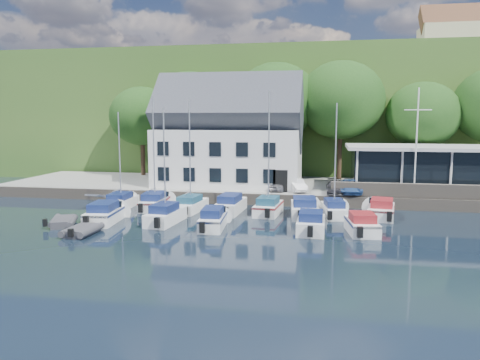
{
  "coord_description": "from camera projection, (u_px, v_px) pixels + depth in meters",
  "views": [
    {
      "loc": [
        2.4,
        -29.15,
        7.7
      ],
      "look_at": [
        -4.55,
        9.0,
        2.48
      ],
      "focal_mm": 35.0,
      "sensor_mm": 36.0,
      "label": 1
    }
  ],
  "objects": [
    {
      "name": "tree_4",
      "position": [
        422.0,
        132.0,
        48.65
      ],
      "size": [
        7.57,
        7.57,
        10.35
      ],
      "primitive_type": null,
      "color": "#10340F",
      "rests_on": "quay"
    },
    {
      "name": "car_white",
      "position": [
        296.0,
        185.0,
        42.55
      ],
      "size": [
        2.27,
        3.62,
        1.12
      ],
      "primitive_type": "imported",
      "rotation": [
        0.0,
        0.0,
        0.34
      ],
      "color": "silver",
      "rests_on": "quay"
    },
    {
      "name": "tree_0",
      "position": [
        142.0,
        131.0,
        53.94
      ],
      "size": [
        7.45,
        7.45,
        10.18
      ],
      "primitive_type": null,
      "color": "#10340F",
      "rests_on": "quay"
    },
    {
      "name": "boat_r1_0",
      "position": [
        120.0,
        160.0,
        39.38
      ],
      "size": [
        2.08,
        6.24,
        8.23
      ],
      "primitive_type": null,
      "rotation": [
        0.0,
        0.0,
        0.04
      ],
      "color": "white",
      "rests_on": "ground"
    },
    {
      "name": "boat_r2_1",
      "position": [
        164.0,
        160.0,
        33.55
      ],
      "size": [
        2.38,
        6.22,
        9.27
      ],
      "primitive_type": null,
      "rotation": [
        0.0,
        0.0,
        -0.09
      ],
      "color": "white",
      "rests_on": "ground"
    },
    {
      "name": "club_pavilion",
      "position": [
        419.0,
        168.0,
        43.11
      ],
      "size": [
        13.2,
        7.2,
        4.1
      ],
      "primitive_type": null,
      "color": "black",
      "rests_on": "quay"
    },
    {
      "name": "boat_r1_5",
      "position": [
        305.0,
        207.0,
        36.47
      ],
      "size": [
        2.76,
        6.6,
        1.55
      ],
      "primitive_type": null,
      "rotation": [
        0.0,
        0.0,
        0.08
      ],
      "color": "white",
      "rests_on": "ground"
    },
    {
      "name": "tree_2",
      "position": [
        276.0,
        121.0,
        51.36
      ],
      "size": [
        9.24,
        9.24,
        12.63
      ],
      "primitive_type": null,
      "color": "#10340F",
      "rests_on": "quay"
    },
    {
      "name": "boat_r1_6",
      "position": [
        335.0,
        164.0,
        36.19
      ],
      "size": [
        2.64,
        6.23,
        8.22
      ],
      "primitive_type": null,
      "rotation": [
        0.0,
        0.0,
        0.15
      ],
      "color": "white",
      "rests_on": "ground"
    },
    {
      "name": "hillside",
      "position": [
        313.0,
        116.0,
        89.26
      ],
      "size": [
        160.0,
        75.0,
        16.0
      ],
      "primitive_type": "cube",
      "color": "#315921",
      "rests_on": "ground"
    },
    {
      "name": "boat_r1_7",
      "position": [
        381.0,
        208.0,
        35.97
      ],
      "size": [
        2.88,
        6.05,
        1.51
      ],
      "primitive_type": null,
      "rotation": [
        0.0,
        0.0,
        -0.15
      ],
      "color": "white",
      "rests_on": "ground"
    },
    {
      "name": "car_blue",
      "position": [
        350.0,
        186.0,
        41.29
      ],
      "size": [
        1.57,
        3.87,
        1.32
      ],
      "primitive_type": "imported",
      "rotation": [
        0.0,
        0.0,
        0.01
      ],
      "color": "#2D518C",
      "rests_on": "quay"
    },
    {
      "name": "tree_1",
      "position": [
        190.0,
        124.0,
        53.07
      ],
      "size": [
        8.64,
        8.64,
        11.81
      ],
      "primitive_type": null,
      "color": "#10340F",
      "rests_on": "quay"
    },
    {
      "name": "seawall",
      "position": [
        442.0,
        191.0,
        38.64
      ],
      "size": [
        18.0,
        0.5,
        1.2
      ],
      "primitive_type": "cube",
      "color": "#675E52",
      "rests_on": "quay"
    },
    {
      "name": "harbor_building",
      "position": [
        229.0,
        141.0,
        46.49
      ],
      "size": [
        14.4,
        8.2,
        8.7
      ],
      "primitive_type": null,
      "color": "silver",
      "rests_on": "quay"
    },
    {
      "name": "ground",
      "position": [
        285.0,
        239.0,
        29.87
      ],
      "size": [
        180.0,
        180.0,
        0.0
      ],
      "primitive_type": "plane",
      "color": "black",
      "rests_on": "ground"
    },
    {
      "name": "boat_r2_0",
      "position": [
        105.0,
        212.0,
        34.51
      ],
      "size": [
        2.74,
        6.4,
        1.52
      ],
      "primitive_type": null,
      "rotation": [
        0.0,
        0.0,
        0.1
      ],
      "color": "white",
      "rests_on": "ground"
    },
    {
      "name": "boat_r2_2",
      "position": [
        213.0,
        217.0,
        32.72
      ],
      "size": [
        2.19,
        6.21,
        1.48
      ],
      "primitive_type": null,
      "rotation": [
        0.0,
        0.0,
        0.08
      ],
      "color": "white",
      "rests_on": "ground"
    },
    {
      "name": "car_dgrey",
      "position": [
        335.0,
        187.0,
        41.35
      ],
      "size": [
        1.62,
        3.87,
        1.12
      ],
      "primitive_type": "imported",
      "rotation": [
        0.0,
        0.0,
        0.02
      ],
      "color": "#2E2F33",
      "rests_on": "quay"
    },
    {
      "name": "flagpole",
      "position": [
        416.0,
        143.0,
        39.25
      ],
      "size": [
        2.19,
        0.2,
        9.13
      ],
      "primitive_type": null,
      "color": "silver",
      "rests_on": "quay"
    },
    {
      "name": "boat_r2_4",
      "position": [
        362.0,
        223.0,
        31.15
      ],
      "size": [
        2.62,
        5.31,
        1.43
      ],
      "primitive_type": null,
      "rotation": [
        0.0,
        0.0,
        0.13
      ],
      "color": "white",
      "rests_on": "ground"
    },
    {
      "name": "quay",
      "position": [
        300.0,
        190.0,
        46.87
      ],
      "size": [
        60.0,
        13.0,
        1.0
      ],
      "primitive_type": "cube",
      "color": "gray",
      "rests_on": "ground"
    },
    {
      "name": "dinghy_0",
      "position": [
        63.0,
        220.0,
        33.49
      ],
      "size": [
        2.96,
        3.63,
        0.73
      ],
      "primitive_type": null,
      "rotation": [
        0.0,
        0.0,
        0.4
      ],
      "color": "#36363B",
      "rests_on": "ground"
    },
    {
      "name": "boat_r1_3",
      "position": [
        231.0,
        203.0,
        38.0
      ],
      "size": [
        2.27,
        6.76,
        1.53
      ],
      "primitive_type": null,
      "rotation": [
        0.0,
        0.0,
        -0.06
      ],
      "color": "white",
      "rests_on": "ground"
    },
    {
      "name": "gangway",
      "position": [
        108.0,
        204.0,
        41.58
      ],
      "size": [
        1.2,
        6.0,
        1.4
      ],
      "primitive_type": null,
      "color": "silver",
      "rests_on": "ground"
    },
    {
      "name": "dinghy_1",
      "position": [
        82.0,
        229.0,
        30.87
      ],
      "size": [
        1.89,
        3.09,
        0.71
      ],
      "primitive_type": null,
      "rotation": [
        0.0,
        0.0,
        -0.02
      ],
      "color": "#36363B",
      "rests_on": "ground"
    },
    {
      "name": "field_patch",
      "position": [
        355.0,
        75.0,
        94.55
      ],
      "size": [
        50.0,
        30.0,
        0.3
      ],
      "primitive_type": "cube",
      "color": "brown",
      "rests_on": "hillside"
    },
    {
      "name": "car_silver",
      "position": [
        278.0,
        184.0,
        43.03
      ],
      "size": [
        1.6,
        3.39,
        1.12
      ],
      "primitive_type": "imported",
      "rotation": [
        0.0,
        0.0,
        -0.08
      ],
      "color": "#A8A7AC",
      "rests_on": "quay"
    },
    {
      "name": "boat_r1_4",
      "position": [
        269.0,
        159.0,
        36.76
      ],
      "size": [
        2.42,
        5.83,
        8.81
      ],
      "primitive_type": null,
      "rotation": [
        0.0,
        0.0,
        -0.09
      ],
      "color": "white",
      "rests_on": "ground"
    },
    {
      "name": "boat_r1_1",
      "position": [
        154.0,
        157.0,
        38.89
      ],
      "size": [
        2.84,
        6.62,
        8.89
      ],
      "primitive_type": null,
      "rotation": [
        0.0,
        0.0,
        0.12
      ],
      "color": "white",
      "rests_on": "ground"
    },
    {
      "name": "boat_r2_3",
      "position": [
        311.0,
        221.0,
        31.5
      ],
      "size": [
        2.02,
        5.47,
        1.47
      ],
      "primitive_type": null,
      "rotation": [
        0.0,
        0.0,
        -0.01
      ],
      "color": "white",
      "rests_on": "ground"
    },
    {
      "name": "farmhouse",
      "position": [
        453.0,
        38.0,
        73.98
      ],
      "size": [
        10.4,
        7.0,
        8.2
      ],
      "primitive_type": null,
      "color": "#C1B193",
      "rests_on": "hillside"
    },
    {
      "name": "quay_face",
      "position": [
        296.0,
        201.0,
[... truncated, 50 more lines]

